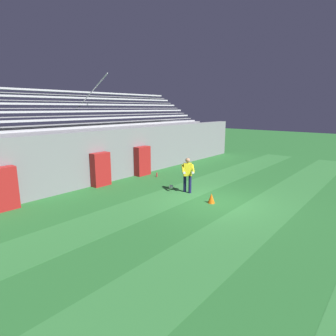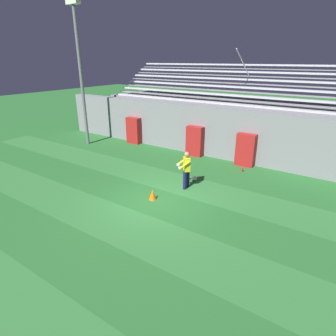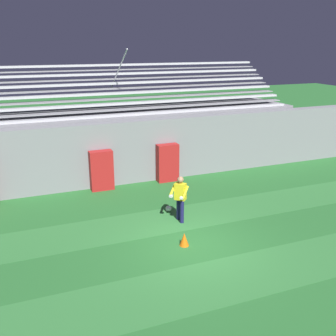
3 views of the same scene
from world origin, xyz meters
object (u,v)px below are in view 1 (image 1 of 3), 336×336
(padding_pillar_gate_left, at_px, (101,169))
(water_bottle, at_px, (157,175))
(padding_pillar_gate_right, at_px, (142,161))
(padding_pillar_far_left, at_px, (3,189))
(goalkeeper, at_px, (188,173))
(traffic_cone, at_px, (211,198))
(soccer_ball, at_px, (171,187))

(padding_pillar_gate_left, bearing_deg, water_bottle, -15.98)
(padding_pillar_gate_left, relative_size, padding_pillar_gate_right, 1.00)
(padding_pillar_far_left, bearing_deg, goalkeeper, -32.60)
(padding_pillar_far_left, bearing_deg, padding_pillar_gate_left, 0.00)
(goalkeeper, xyz_separation_m, traffic_cone, (-0.57, -1.67, -0.74))
(padding_pillar_gate_left, xyz_separation_m, padding_pillar_far_left, (-4.62, 0.00, 0.00))
(traffic_cone, xyz_separation_m, water_bottle, (1.97, 4.88, -0.09))
(padding_pillar_gate_left, relative_size, soccer_ball, 7.82)
(padding_pillar_gate_right, bearing_deg, water_bottle, -75.75)
(soccer_ball, height_order, water_bottle, water_bottle)
(padding_pillar_gate_left, relative_size, traffic_cone, 4.10)
(soccer_ball, bearing_deg, water_bottle, 57.23)
(water_bottle, bearing_deg, padding_pillar_far_left, 173.24)
(water_bottle, bearing_deg, soccer_ball, -122.77)
(padding_pillar_gate_right, distance_m, traffic_cone, 6.10)
(padding_pillar_gate_left, relative_size, water_bottle, 7.17)
(padding_pillar_far_left, bearing_deg, traffic_cone, -44.50)
(water_bottle, bearing_deg, padding_pillar_gate_right, 104.25)
(padding_pillar_gate_right, xyz_separation_m, padding_pillar_far_left, (-7.64, 0.00, 0.00))
(soccer_ball, distance_m, water_bottle, 2.70)
(padding_pillar_gate_right, xyz_separation_m, water_bottle, (0.24, -0.93, -0.74))
(padding_pillar_gate_right, bearing_deg, padding_pillar_gate_left, 180.00)
(traffic_cone, bearing_deg, soccer_ball, 79.05)
(padding_pillar_gate_right, bearing_deg, padding_pillar_far_left, 180.00)
(padding_pillar_gate_left, distance_m, padding_pillar_gate_right, 3.02)
(padding_pillar_gate_right, height_order, water_bottle, padding_pillar_gate_right)
(padding_pillar_gate_right, xyz_separation_m, traffic_cone, (-1.73, -5.81, -0.65))
(soccer_ball, xyz_separation_m, water_bottle, (1.46, 2.27, 0.01))
(padding_pillar_far_left, relative_size, water_bottle, 7.17)
(soccer_ball, relative_size, water_bottle, 0.92)
(traffic_cone, bearing_deg, padding_pillar_gate_right, 73.43)
(padding_pillar_far_left, xyz_separation_m, soccer_ball, (6.42, -3.21, -0.75))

